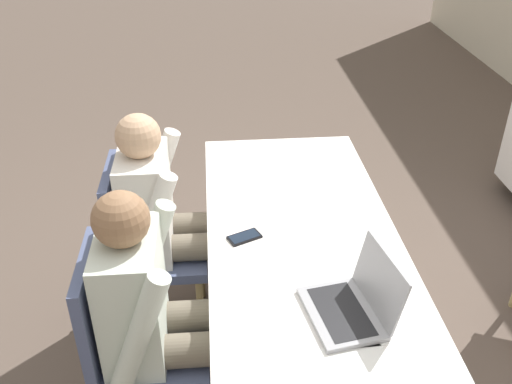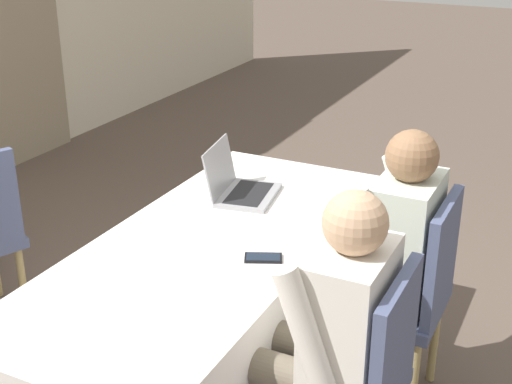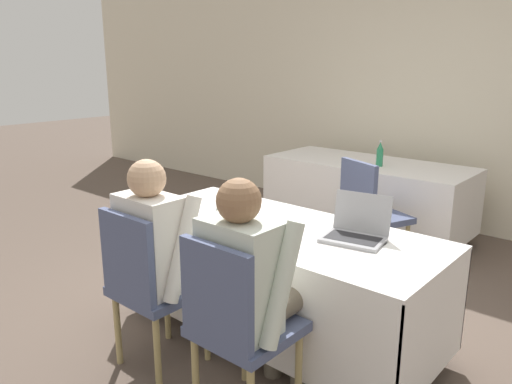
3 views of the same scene
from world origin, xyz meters
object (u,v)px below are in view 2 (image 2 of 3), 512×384
Objects in this scene: chair_near_left at (353,382)px; chair_near_right at (406,291)px; cell_phone at (263,258)px; laptop at (240,187)px; person_checkered_shirt at (325,333)px; person_white_shirt at (384,250)px.

chair_near_right is at bearing -180.00° from chair_near_left.
chair_near_right reaches higher than cell_phone.
chair_near_right is (-0.14, -0.82, -0.25)m from laptop.
person_checkered_shirt is (-0.64, 0.10, 0.16)m from chair_near_right.
cell_phone is at bearing -45.36° from person_white_shirt.
cell_phone is (-0.49, -0.35, -0.04)m from laptop.
person_checkered_shirt reaches higher than chair_near_left.
person_white_shirt is (0.00, 0.10, 0.16)m from chair_near_right.
person_white_shirt reaches higher than cell_phone.
chair_near_right is 0.67m from person_checkered_shirt.
laptop is 1.06m from person_checkered_shirt.
chair_near_left reaches higher than cell_phone.
person_white_shirt is at bearing -90.00° from chair_near_right.
chair_near_left is at bearing 90.00° from person_checkered_shirt.
laptop is 1.15m from chair_near_left.
person_checkered_shirt is 0.64m from person_white_shirt.
chair_near_left is 0.19m from person_checkered_shirt.
person_white_shirt reaches higher than chair_near_left.
person_white_shirt is at bearing -69.93° from cell_phone.
person_checkered_shirt and person_white_shirt have the same top height.
person_white_shirt is at bearing -180.00° from person_checkered_shirt.
person_white_shirt reaches higher than chair_near_right.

